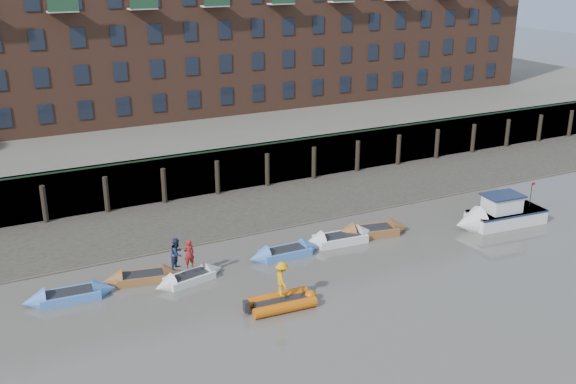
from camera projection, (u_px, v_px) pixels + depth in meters
ground at (355, 349)px, 30.05m from camera, size 220.00×220.00×0.00m
foreshore at (211, 216)px, 45.15m from camera, size 110.00×8.00×0.50m
mud_band at (230, 234)px, 42.29m from camera, size 110.00×1.60×0.10m
river_wall at (188, 176)px, 48.29m from camera, size 110.00×1.23×3.30m
bank_terrace at (137, 133)px, 59.71m from camera, size 110.00×28.00×3.20m
apartment_terrace at (124, 1)px, 56.78m from camera, size 80.60×15.56×20.98m
rowboat_1 at (70, 296)px, 34.24m from camera, size 4.71×1.68×1.34m
rowboat_2 at (143, 277)px, 36.20m from camera, size 4.50×2.07×1.26m
rowboat_3 at (190, 278)px, 36.16m from camera, size 4.25×1.99×1.19m
rowboat_4 at (285, 252)px, 39.17m from camera, size 4.55×1.38×1.32m
rowboat_5 at (340, 239)px, 41.01m from camera, size 5.02×1.80×1.43m
rowboat_6 at (372, 231)px, 42.09m from camera, size 5.18×2.35×1.45m
rib_tender at (284, 302)px, 33.58m from camera, size 3.63×1.89×0.62m
motor_launch at (493, 216)px, 43.37m from camera, size 6.55×2.63×2.64m
person_rower_a at (189, 254)px, 35.76m from camera, size 0.60×0.40×1.61m
person_rower_b at (177, 253)px, 35.65m from camera, size 1.06×1.06×1.73m
person_rib_crew at (282, 279)px, 33.25m from camera, size 0.86×1.27×1.81m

